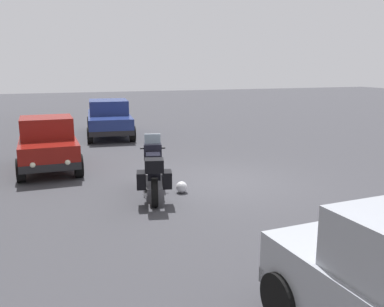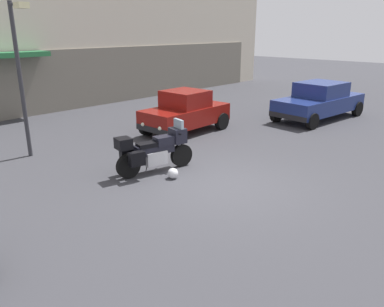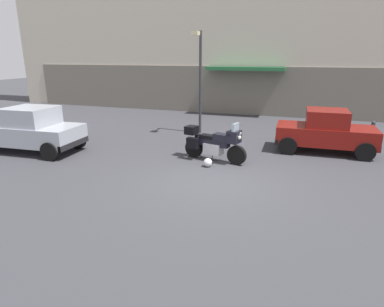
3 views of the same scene
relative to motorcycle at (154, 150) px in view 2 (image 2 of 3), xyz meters
name	(u,v)px [view 2 (image 2 of 3)]	position (x,y,z in m)	size (l,w,h in m)	color
ground_plane	(224,186)	(0.54, -1.97, -0.62)	(80.00, 80.00, 0.00)	#38383D
motorcycle	(154,150)	(0.00, 0.00, 0.00)	(2.23, 1.01, 1.36)	black
helmet	(173,173)	(0.01, -0.69, -0.48)	(0.28, 0.28, 0.28)	silver
car_sedan_far	(320,101)	(9.09, -0.26, 0.16)	(4.69, 2.29, 1.56)	navy
car_compact_side	(185,112)	(3.56, 2.32, 0.15)	(3.51, 1.77, 1.56)	maroon
streetlamp_curbside	(21,65)	(-1.68, 3.66, 2.10)	(0.28, 0.94, 4.42)	#2D2D33
bollard_curbside	(175,105)	(5.56, 4.92, -0.19)	(0.16, 0.16, 0.80)	#333338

